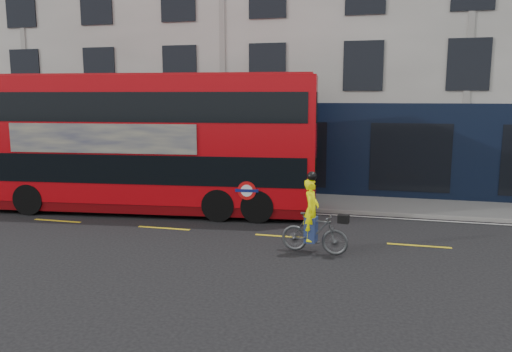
% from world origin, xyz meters
% --- Properties ---
extents(ground, '(120.00, 120.00, 0.00)m').
position_xyz_m(ground, '(0.00, 0.00, 0.00)').
color(ground, black).
rests_on(ground, ground).
extents(pavement, '(60.00, 3.00, 0.12)m').
position_xyz_m(pavement, '(0.00, 6.50, 0.06)').
color(pavement, slate).
rests_on(pavement, ground).
extents(kerb, '(60.00, 0.12, 0.13)m').
position_xyz_m(kerb, '(0.00, 5.00, 0.07)').
color(kerb, gray).
rests_on(kerb, ground).
extents(building_terrace, '(50.00, 10.07, 15.00)m').
position_xyz_m(building_terrace, '(0.00, 12.94, 7.49)').
color(building_terrace, beige).
rests_on(building_terrace, ground).
extents(road_edge_line, '(58.00, 0.10, 0.01)m').
position_xyz_m(road_edge_line, '(0.00, 4.70, 0.00)').
color(road_edge_line, silver).
rests_on(road_edge_line, ground).
extents(lane_dashes, '(58.00, 0.12, 0.01)m').
position_xyz_m(lane_dashes, '(0.00, 1.50, 0.00)').
color(lane_dashes, gold).
rests_on(lane_dashes, ground).
extents(bus, '(12.77, 4.14, 5.07)m').
position_xyz_m(bus, '(-1.58, 3.80, 2.60)').
color(bus, '#B0070D').
rests_on(bus, ground).
extents(cyclist, '(1.94, 0.78, 2.28)m').
position_xyz_m(cyclist, '(5.10, 0.12, 0.76)').
color(cyclist, '#424547').
rests_on(cyclist, ground).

